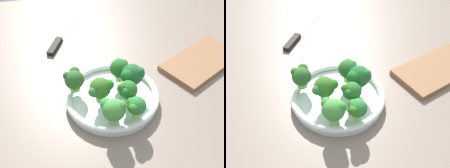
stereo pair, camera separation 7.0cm
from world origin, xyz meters
The scene contains 11 objects.
ground_plane centered at (0.00, 0.00, -1.25)cm, with size 130.00×130.00×2.50cm, color #7A685D.
bowl centered at (2.42, -1.88, 1.65)cm, with size 25.44×25.44×3.23cm.
broccoli_floret_0 centered at (6.43, -11.08, 6.74)cm, with size 4.65×4.82×5.89cm.
broccoli_floret_1 centered at (5.45, 2.60, 7.38)cm, with size 5.23×5.91×6.84cm.
broccoli_floret_2 centered at (-0.99, -4.39, 7.55)cm, with size 6.70×5.45×7.18cm.
broccoli_floret_3 centered at (7.90, -1.24, 7.85)cm, with size 6.57×5.81×7.43cm.
broccoli_floret_4 centered at (0.96, -11.51, 7.27)cm, with size 5.92×5.80×6.80cm.
broccoli_floret_5 centered at (-7.11, 1.21, 6.72)cm, with size 5.42×5.89×6.09cm.
broccoli_floret_6 centered at (5.52, -6.00, 7.31)cm, with size 5.20×4.88×6.57cm.
knife centered at (-10.32, 30.43, 0.55)cm, with size 12.24×25.55×1.50cm.
cutting_board centered at (33.32, 9.12, 0.80)cm, with size 26.03×13.63×1.60cm, color brown.
Camera 1 is at (-7.01, -52.41, 54.20)cm, focal length 43.57 mm.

